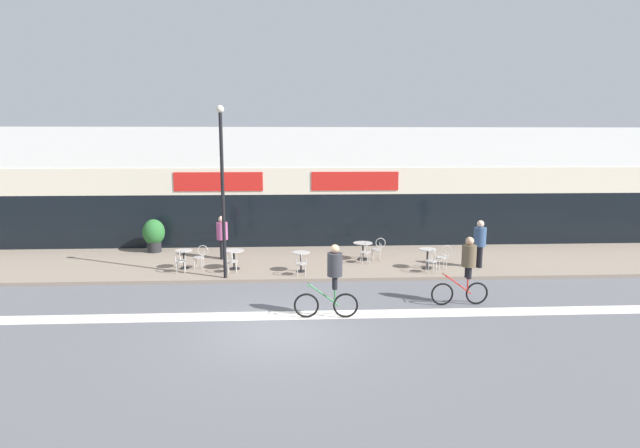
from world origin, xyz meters
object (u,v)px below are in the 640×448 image
(bistro_table_1, at_px, (234,256))
(bistro_table_2, at_px, (301,258))
(cafe_chair_2_near, at_px, (301,262))
(bistro_table_0, at_px, (184,256))
(planter_pot, at_px, (154,234))
(cafe_chair_4_side, at_px, (444,255))
(pedestrian_far_end, at_px, (480,240))
(cyclist_1, at_px, (332,277))
(cafe_chair_4_near, at_px, (432,259))
(cyclist_0, at_px, (466,266))
(lamp_post, at_px, (222,182))
(cafe_chair_3_side, at_px, (378,247))
(cafe_chair_3_near, at_px, (365,251))
(pedestrian_near_end, at_px, (222,233))
(bistro_table_4, at_px, (427,255))
(cafe_chair_1_near, at_px, (232,260))
(cafe_chair_0_side, at_px, (201,255))
(bistro_table_3, at_px, (363,247))
(cafe_chair_0_near, at_px, (180,259))

(bistro_table_1, bearing_deg, bistro_table_2, -11.22)
(bistro_table_2, relative_size, cafe_chair_2_near, 0.82)
(bistro_table_0, relative_size, planter_pot, 0.50)
(cafe_chair_4_side, bearing_deg, cafe_chair_2_near, 4.29)
(planter_pot, xyz_separation_m, pedestrian_far_end, (13.16, -3.35, 0.29))
(cafe_chair_2_near, xyz_separation_m, cyclist_1, (0.80, -4.00, 0.55))
(cafe_chair_4_near, xyz_separation_m, cyclist_0, (0.13, -3.22, 0.56))
(cyclist_1, bearing_deg, lamp_post, -45.56)
(cafe_chair_3_side, xyz_separation_m, lamp_post, (-5.85, -2.46, 2.88))
(cafe_chair_3_near, bearing_deg, pedestrian_near_end, 73.21)
(bistro_table_2, distance_m, bistro_table_4, 4.77)
(cafe_chair_1_near, relative_size, pedestrian_far_end, 0.50)
(planter_pot, bearing_deg, cafe_chair_0_side, -49.68)
(lamp_post, height_order, cyclist_0, lamp_post)
(planter_pot, height_order, pedestrian_near_end, pedestrian_near_end)
(bistro_table_1, xyz_separation_m, cafe_chair_4_near, (7.30, -0.97, -0.01))
(cafe_chair_3_near, height_order, cafe_chair_3_side, same)
(cafe_chair_3_near, bearing_deg, bistro_table_2, 107.81)
(cafe_chair_3_near, xyz_separation_m, cyclist_0, (2.36, -4.81, 0.56))
(cafe_chair_3_side, height_order, lamp_post, lamp_post)
(cafe_chair_3_side, relative_size, cyclist_0, 0.43)
(bistro_table_4, bearing_deg, bistro_table_2, -178.14)
(bistro_table_4, relative_size, lamp_post, 0.13)
(bistro_table_3, xyz_separation_m, cyclist_1, (-1.73, -6.37, 0.55))
(cafe_chair_4_side, distance_m, pedestrian_far_end, 1.53)
(cafe_chair_3_near, bearing_deg, cafe_chair_2_near, 118.50)
(cafe_chair_0_side, height_order, cafe_chair_2_near, same)
(cafe_chair_0_near, relative_size, cafe_chair_4_near, 1.00)
(bistro_table_4, bearing_deg, cafe_chair_2_near, -170.70)
(cafe_chair_0_near, distance_m, cyclist_1, 7.01)
(bistro_table_2, relative_size, lamp_post, 0.12)
(bistro_table_4, xyz_separation_m, cafe_chair_0_side, (-8.57, 0.50, -0.03))
(bistro_table_0, distance_m, cyclist_1, 7.45)
(cafe_chair_0_side, height_order, cafe_chair_3_near, same)
(bistro_table_2, xyz_separation_m, cafe_chair_0_side, (-3.80, 0.65, -0.00))
(bistro_table_0, distance_m, lamp_post, 3.64)
(cafe_chair_3_near, bearing_deg, bistro_table_4, -119.42)
(bistro_table_3, xyz_separation_m, cafe_chair_1_near, (-5.05, -1.87, 0.00))
(cafe_chair_0_side, distance_m, pedestrian_far_end, 10.63)
(cafe_chair_1_near, height_order, cafe_chair_2_near, same)
(pedestrian_near_end, bearing_deg, planter_pot, 166.64)
(cafe_chair_4_side, height_order, cyclist_0, cyclist_0)
(cafe_chair_2_near, bearing_deg, lamp_post, 91.86)
(cafe_chair_2_near, distance_m, lamp_post, 3.94)
(cafe_chair_3_near, bearing_deg, cafe_chair_0_near, 92.92)
(bistro_table_1, bearing_deg, cafe_chair_4_side, -2.46)
(cafe_chair_4_near, relative_size, cyclist_1, 0.43)
(cafe_chair_1_near, bearing_deg, pedestrian_near_end, 11.38)
(bistro_table_3, relative_size, cafe_chair_4_near, 0.87)
(bistro_table_0, bearing_deg, cafe_chair_3_near, 3.80)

